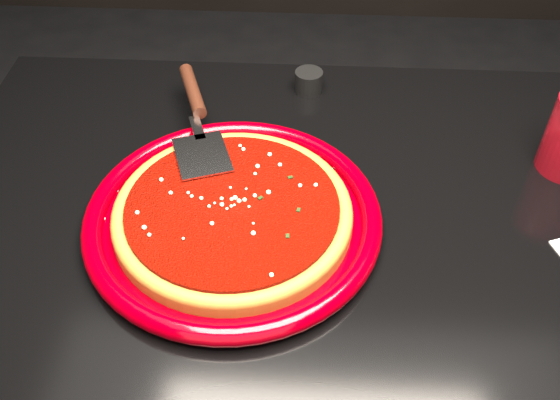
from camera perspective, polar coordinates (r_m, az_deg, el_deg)
The scene contains 9 objects.
table at distance 1.13m, azimuth 5.63°, elevation -16.01°, with size 1.20×0.80×0.75m, color black.
plate at distance 0.82m, azimuth -4.31°, elevation -1.59°, with size 0.39×0.39×0.03m, color #6D0007.
pizza_crust at distance 0.82m, azimuth -4.33°, elevation -1.37°, with size 0.31×0.31×0.02m, color brown.
pizza_crust_rim at distance 0.81m, azimuth -4.36°, elevation -0.99°, with size 0.31×0.31×0.02m, color brown.
pizza_sauce at distance 0.81m, azimuth -4.38°, elevation -0.71°, with size 0.28×0.28×0.01m, color #6E0801.
parmesan_dusting at distance 0.80m, azimuth -4.41°, elevation -0.32°, with size 0.27×0.27×0.01m, color beige, non-canonical shape.
basil_flecks at distance 0.80m, azimuth -4.40°, elevation -0.37°, with size 0.25×0.25×0.00m, color black, non-canonical shape.
pizza_server at distance 0.93m, azimuth -7.49°, elevation 7.44°, with size 0.09×0.30×0.02m, color silver, non-canonical shape.
ramekin at distance 1.05m, azimuth 2.64°, elevation 10.80°, with size 0.05×0.05×0.04m, color black.
Camera 1 is at (-0.08, -0.55, 1.35)m, focal length 40.00 mm.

